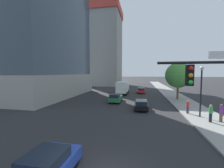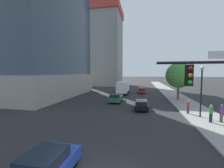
# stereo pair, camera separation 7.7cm
# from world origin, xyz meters

# --- Properties ---
(sidewalk) EXTENTS (4.35, 120.00, 0.15)m
(sidewalk) POSITION_xyz_m (8.89, 20.00, 0.07)
(sidewalk) COLOR gray
(sidewalk) RESTS_ON ground
(construction_building) EXTENTS (18.37, 20.77, 37.52)m
(construction_building) POSITION_xyz_m (-12.99, 53.74, 16.90)
(construction_building) COLOR gray
(construction_building) RESTS_ON ground
(street_lamp) EXTENTS (0.44, 0.44, 5.65)m
(street_lamp) POSITION_xyz_m (8.36, 12.06, 3.86)
(street_lamp) COLOR black
(street_lamp) RESTS_ON sidewalk
(street_tree) EXTENTS (4.65, 4.65, 6.80)m
(street_tree) POSITION_xyz_m (8.52, 23.37, 4.61)
(street_tree) COLOR brown
(street_tree) RESTS_ON sidewalk
(car_black) EXTENTS (1.78, 4.76, 1.30)m
(car_black) POSITION_xyz_m (1.87, 14.99, 0.66)
(car_black) COLOR black
(car_black) RESTS_ON ground
(car_green) EXTENTS (1.86, 4.48, 1.51)m
(car_green) POSITION_xyz_m (-2.47, 19.08, 0.76)
(car_green) COLOR #1E6638
(car_green) RESTS_ON ground
(car_red) EXTENTS (1.84, 4.13, 1.38)m
(car_red) POSITION_xyz_m (1.87, 31.55, 0.68)
(car_red) COLOR red
(car_red) RESTS_ON ground
(box_truck) EXTENTS (2.35, 7.78, 2.98)m
(box_truck) POSITION_xyz_m (-2.47, 29.27, 1.68)
(box_truck) COLOR silver
(box_truck) RESTS_ON ground
(pedestrian_green_shirt) EXTENTS (0.34, 0.34, 1.77)m
(pedestrian_green_shirt) POSITION_xyz_m (8.66, 10.20, 1.06)
(pedestrian_green_shirt) COLOR black
(pedestrian_green_shirt) RESTS_ON sidewalk
(pedestrian_red_shirt) EXTENTS (0.34, 0.34, 1.58)m
(pedestrian_red_shirt) POSITION_xyz_m (7.41, 13.25, 0.95)
(pedestrian_red_shirt) COLOR #38334C
(pedestrian_red_shirt) RESTS_ON sidewalk
(pedestrian_purple_shirt) EXTENTS (0.34, 0.34, 1.80)m
(pedestrian_purple_shirt) POSITION_xyz_m (9.74, 10.50, 1.08)
(pedestrian_purple_shirt) COLOR brown
(pedestrian_purple_shirt) RESTS_ON sidewalk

